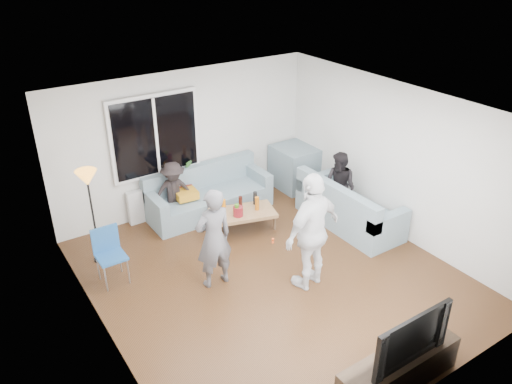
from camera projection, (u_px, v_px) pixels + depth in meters
floor at (272, 277)px, 7.74m from camera, size 5.00×5.50×0.04m
ceiling at (275, 110)px, 6.53m from camera, size 5.00×5.50×0.04m
wall_back at (185, 141)px, 9.19m from camera, size 5.00×0.04×2.60m
wall_front at (433, 308)px, 5.08m from camera, size 5.00×0.04×2.60m
wall_left at (97, 257)px, 5.89m from camera, size 0.04×5.50×2.60m
wall_right at (398, 161)px, 8.38m from camera, size 0.04×5.50×2.60m
window_frame at (155, 136)px, 8.72m from camera, size 1.62×0.06×1.47m
window_glass at (156, 136)px, 8.69m from camera, size 1.50×0.02×1.35m
window_mullion at (156, 136)px, 8.68m from camera, size 0.05×0.03×1.35m
radiator at (162, 200)px, 9.26m from camera, size 1.30×0.12×0.62m
potted_plant at (187, 169)px, 9.26m from camera, size 0.23×0.20×0.38m
vase at (146, 186)px, 8.91m from camera, size 0.18×0.18×0.15m
sofa_back_section at (209, 192)px, 9.30m from camera, size 2.30×0.85×0.85m
sofa_right_section at (350, 203)px, 8.90m from camera, size 2.00×0.85×0.85m
sofa_corner at (297, 166)px, 10.30m from camera, size 0.85×0.85×0.85m
cushion_yellow at (186, 194)px, 9.02m from camera, size 0.41×0.35×0.14m
cushion_red at (185, 192)px, 9.08m from camera, size 0.39×0.34×0.13m
coffee_table at (243, 222)px, 8.78m from camera, size 1.22×0.88×0.40m
pitcher at (238, 211)px, 8.52m from camera, size 0.17×0.17×0.17m
side_chair at (111, 257)px, 7.41m from camera, size 0.40×0.40×0.86m
floor_lamp at (93, 217)px, 7.75m from camera, size 0.32×0.32×1.56m
player_left at (214, 238)px, 7.22m from camera, size 0.57×0.38×1.56m
player_right at (312, 231)px, 7.16m from camera, size 1.12×0.63×1.80m
spectator_right at (340, 187)px, 9.02m from camera, size 0.60×0.70×1.27m
spectator_back at (174, 193)px, 8.92m from camera, size 0.83×0.59×1.16m
tv_console at (398, 370)px, 5.77m from camera, size 1.60×0.40×0.44m
television at (405, 334)px, 5.53m from camera, size 1.11×0.15×0.64m
bottle_d at (257, 203)px, 8.69m from camera, size 0.07×0.07×0.24m
bottle_a at (224, 206)px, 8.59m from camera, size 0.07×0.07×0.25m
bottle_b at (237, 210)px, 8.49m from camera, size 0.08×0.08×0.23m
bottle_e at (255, 198)px, 8.88m from camera, size 0.07×0.07×0.24m
bottle_c at (240, 201)px, 8.82m from camera, size 0.07×0.07×0.19m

